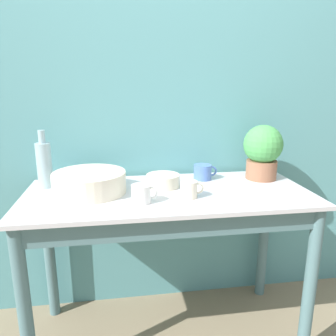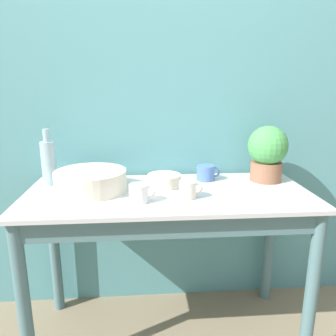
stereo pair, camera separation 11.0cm
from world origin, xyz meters
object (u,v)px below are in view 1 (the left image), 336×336
at_px(potted_plant, 263,150).
at_px(mug_white, 142,194).
at_px(bowl_wash_large, 89,183).
at_px(bowl_small_cream, 163,181).
at_px(bottle_tall, 44,164).
at_px(mug_cream, 189,189).
at_px(mug_blue, 203,172).

distance_m(potted_plant, mug_white, 0.75).
bearing_deg(bowl_wash_large, bowl_small_cream, 6.98).
distance_m(bottle_tall, bowl_small_cream, 0.61).
bearing_deg(mug_white, mug_cream, 9.41).
height_order(mug_cream, bowl_small_cream, mug_cream).
distance_m(bowl_wash_large, bottle_tall, 0.27).
bearing_deg(mug_cream, mug_white, -170.59).
height_order(bowl_wash_large, mug_white, bowl_wash_large).
relative_size(potted_plant, bowl_wash_large, 0.85).
relative_size(bowl_wash_large, mug_cream, 3.14).
height_order(potted_plant, mug_white, potted_plant).
xyz_separation_m(bottle_tall, mug_cream, (0.69, -0.26, -0.08)).
height_order(bowl_wash_large, mug_cream, bowl_wash_large).
bearing_deg(potted_plant, mug_blue, 173.92).
height_order(potted_plant, bowl_small_cream, potted_plant).
relative_size(potted_plant, mug_blue, 2.29).
bearing_deg(mug_blue, mug_cream, -116.07).
bearing_deg(bottle_tall, mug_white, -32.82).
bearing_deg(mug_white, bottle_tall, 147.18).
bearing_deg(mug_cream, bottle_tall, 159.09).
bearing_deg(bottle_tall, potted_plant, -0.89).
bearing_deg(mug_white, mug_blue, 41.32).
bearing_deg(mug_white, potted_plant, 22.48).
bearing_deg(bowl_wash_large, mug_cream, -16.82).
bearing_deg(bowl_small_cream, potted_plant, 6.30).
xyz_separation_m(bowl_wash_large, mug_white, (0.24, -0.18, -0.01)).
xyz_separation_m(potted_plant, bowl_wash_large, (-0.93, -0.11, -0.11)).
height_order(potted_plant, mug_blue, potted_plant).
bearing_deg(mug_cream, bowl_small_cream, 118.12).
xyz_separation_m(potted_plant, bowl_small_cream, (-0.56, -0.06, -0.13)).
bearing_deg(mug_cream, potted_plant, 28.13).
height_order(mug_cream, mug_blue, mug_blue).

